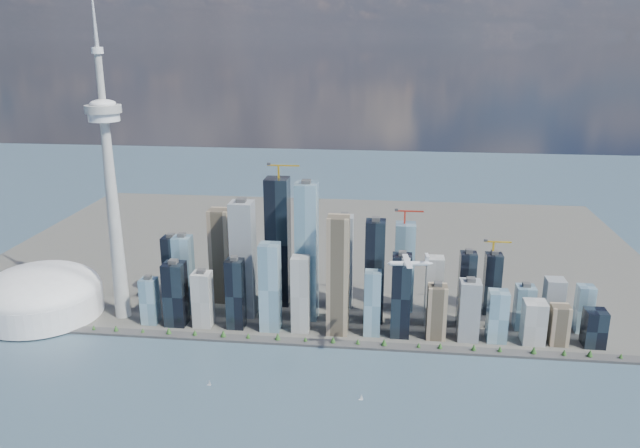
# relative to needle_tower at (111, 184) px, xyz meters

# --- Properties ---
(ground) EXTENTS (4000.00, 4000.00, 0.00)m
(ground) POSITION_rel_needle_tower_xyz_m (300.00, -310.00, -235.84)
(ground) COLOR #364B5F
(ground) RESTS_ON ground
(seawall) EXTENTS (1100.00, 22.00, 4.00)m
(seawall) POSITION_rel_needle_tower_xyz_m (300.00, -60.00, -233.84)
(seawall) COLOR #383838
(seawall) RESTS_ON ground
(land) EXTENTS (1400.00, 900.00, 3.00)m
(land) POSITION_rel_needle_tower_xyz_m (300.00, 390.00, -234.34)
(land) COLOR #4C4C47
(land) RESTS_ON ground
(shoreline_trees) EXTENTS (960.53, 7.20, 8.80)m
(shoreline_trees) POSITION_rel_needle_tower_xyz_m (300.00, -60.00, -227.06)
(shoreline_trees) COLOR #3F2D1E
(shoreline_trees) RESTS_ON seawall
(skyscraper_cluster) EXTENTS (736.00, 142.00, 255.58)m
(skyscraper_cluster) POSITION_rel_needle_tower_xyz_m (359.62, 26.82, -156.58)
(skyscraper_cluster) COLOR black
(skyscraper_cluster) RESTS_ON land
(needle_tower) EXTENTS (56.00, 56.00, 550.50)m
(needle_tower) POSITION_rel_needle_tower_xyz_m (0.00, 0.00, 0.00)
(needle_tower) COLOR #9C9B96
(needle_tower) RESTS_ON land
(dome_stadium) EXTENTS (200.00, 200.00, 86.00)m
(dome_stadium) POSITION_rel_needle_tower_xyz_m (-140.00, -10.00, -196.40)
(dome_stadium) COLOR white
(dome_stadium) RESTS_ON land
(airplane) EXTENTS (63.01, 55.82, 15.35)m
(airplane) POSITION_rel_needle_tower_xyz_m (478.10, -134.93, -66.48)
(airplane) COLOR white
(airplane) RESTS_ON ground
(sailboat_west) EXTENTS (6.21, 2.26, 8.58)m
(sailboat_west) POSITION_rel_needle_tower_xyz_m (208.71, -196.69, -233.09)
(sailboat_west) COLOR silver
(sailboat_west) RESTS_ON ground
(sailboat_east) EXTENTS (6.59, 2.06, 9.14)m
(sailboat_east) POSITION_rel_needle_tower_xyz_m (419.46, -208.98, -232.90)
(sailboat_east) COLOR silver
(sailboat_east) RESTS_ON ground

